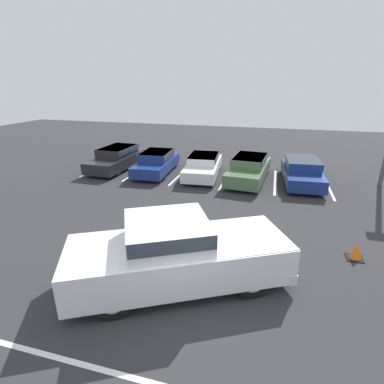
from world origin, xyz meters
name	(u,v)px	position (x,y,z in m)	size (l,w,h in m)	color
ground_plane	(186,302)	(0.00, 0.00, 0.00)	(60.00, 60.00, 0.00)	#2D2D30
stall_stripe_a	(100,168)	(-8.56, 10.15, 0.00)	(0.12, 4.28, 0.01)	white
stall_stripe_b	(139,171)	(-5.93, 10.15, 0.00)	(0.12, 4.28, 0.01)	white
stall_stripe_c	(181,174)	(-3.29, 10.15, 0.00)	(0.12, 4.28, 0.01)	white
stall_stripe_d	(226,178)	(-0.66, 10.15, 0.00)	(0.12, 4.28, 0.01)	white
stall_stripe_e	(275,182)	(1.97, 10.15, 0.00)	(0.12, 4.28, 0.01)	white
stall_stripe_f	(328,186)	(4.61, 10.15, 0.00)	(0.12, 4.28, 0.01)	white
aisle_stripe_foreground	(132,378)	(-0.37, -2.15, 0.00)	(0.12, 9.40, 0.01)	white
pickup_truck	(179,253)	(-0.36, 0.67, 0.93)	(5.93, 4.46, 1.87)	silver
parked_sedan_a	(118,157)	(-7.38, 10.33, 0.70)	(1.91, 4.78, 1.31)	#232326
parked_sedan_b	(156,162)	(-4.74, 10.07, 0.66)	(1.99, 4.30, 1.25)	navy
parked_sedan_c	(203,165)	(-1.99, 10.25, 0.63)	(2.08, 4.52, 1.18)	silver
parked_sedan_d	(249,168)	(0.57, 10.08, 0.70)	(2.15, 4.76, 1.31)	#4C6B47
parked_sedan_e	(302,170)	(3.26, 10.29, 0.69)	(2.03, 4.48, 1.29)	navy
traffic_cone	(356,252)	(4.39, 3.19, 0.24)	(0.47, 0.47, 0.52)	black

